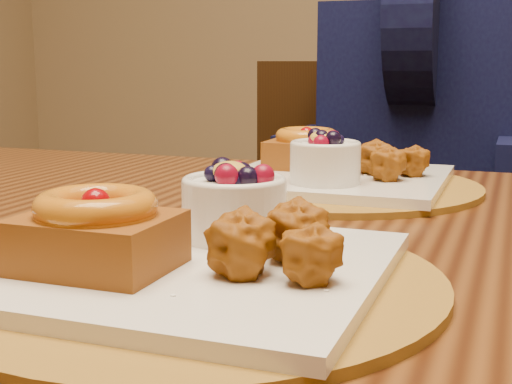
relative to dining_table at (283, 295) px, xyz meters
The scene contains 5 objects.
dining_table is the anchor object (origin of this frame).
place_setting_near 0.24m from the dining_table, 90.69° to the right, with size 0.38×0.38×0.09m.
place_setting_far 0.24m from the dining_table, 90.66° to the left, with size 0.38×0.38×0.08m.
chair_far 0.95m from the dining_table, 98.91° to the left, with size 0.54×0.54×0.92m.
diner 0.90m from the dining_table, 88.90° to the left, with size 0.49×0.48×0.81m.
Camera 1 is at (0.25, -0.71, 0.92)m, focal length 50.00 mm.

